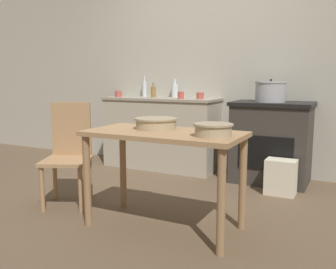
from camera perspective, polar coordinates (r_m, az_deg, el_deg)
name	(u,v)px	position (r m, az deg, el deg)	size (l,w,h in m)	color
ground_plane	(145,204)	(3.45, -3.55, -10.54)	(14.00, 14.00, 0.00)	brown
wall_back	(210,66)	(4.69, 6.38, 10.38)	(8.00, 0.07, 2.55)	#B2AD9E
counter_cabinet	(161,133)	(4.70, -1.08, 0.25)	(1.46, 0.53, 0.88)	#B2A893
stove	(271,142)	(4.21, 15.47, -1.12)	(0.83, 0.59, 0.88)	#38332D
work_table	(164,147)	(2.78, -0.60, -1.94)	(1.17, 0.58, 0.74)	#A87F56
chair	(69,152)	(3.48, -14.91, -2.56)	(0.53, 0.53, 0.91)	#A87F56
flour_sack	(281,177)	(3.83, 16.80, -6.23)	(0.29, 0.20, 0.35)	beige
stock_pot	(270,92)	(4.12, 15.35, 6.33)	(0.33, 0.33, 0.24)	#A8A8AD
mixing_bowl_large	(156,123)	(2.89, -1.85, 1.79)	(0.33, 0.33, 0.08)	tan
mixing_bowl_small	(213,129)	(2.54, 6.92, 0.80)	(0.27, 0.27, 0.09)	tan
bottle_far_left	(175,90)	(4.76, 1.04, 6.78)	(0.08, 0.08, 0.23)	silver
bottle_left	(144,88)	(4.97, -3.61, 7.04)	(0.06, 0.06, 0.27)	silver
bottle_mid_left	(153,92)	(4.73, -2.24, 6.54)	(0.06, 0.06, 0.18)	olive
cup_center_left	(118,94)	(4.86, -7.59, 6.14)	(0.08, 0.08, 0.08)	#B74C42
cup_center	(181,95)	(4.39, 1.95, 5.99)	(0.07, 0.07, 0.08)	#B74C42
cup_center_right	(200,96)	(4.38, 4.92, 5.91)	(0.08, 0.08, 0.08)	#B74C42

